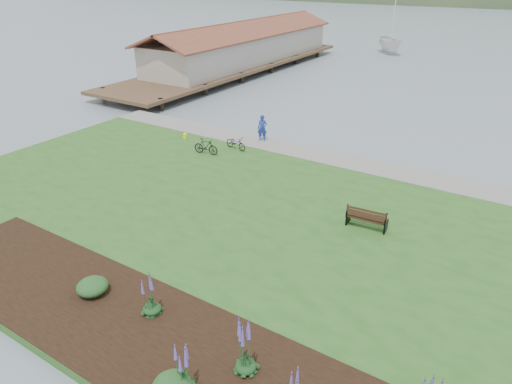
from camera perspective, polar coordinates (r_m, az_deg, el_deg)
ground at (r=22.59m, az=1.64°, el=-2.10°), size 600.00×600.00×0.00m
lawn at (r=21.01m, az=-1.17°, el=-3.81°), size 34.00×20.00×0.40m
shoreline_path at (r=28.02m, az=8.95°, el=4.35°), size 34.00×2.20×0.03m
garden_bed at (r=14.51m, az=-8.75°, el=-19.45°), size 24.00×4.40×0.04m
pier_pavilion at (r=54.44m, az=-1.62°, el=17.74°), size 8.00×36.00×5.40m
park_bench at (r=20.47m, az=13.67°, el=-3.14°), size 1.80×0.85×1.08m
person at (r=30.09m, az=0.80°, el=8.25°), size 0.88×0.75×2.04m
bicycle_a at (r=28.86m, az=-2.54°, el=6.17°), size 0.83×1.68×0.84m
bicycle_b at (r=28.18m, az=-6.29°, el=5.67°), size 0.69×1.67×0.97m
sailboat at (r=68.38m, az=16.32°, el=16.27°), size 13.86×13.88×25.71m
pannier at (r=31.15m, az=-8.85°, el=6.93°), size 0.32×0.38×0.34m
echium_0 at (r=13.11m, az=-9.14°, el=-21.24°), size 0.62×0.62×1.77m
echium_1 at (r=13.25m, az=-1.33°, el=-18.65°), size 0.62×0.62×2.19m
echium_4 at (r=15.63m, az=-13.04°, el=-12.68°), size 0.62×0.62×1.76m
shrub_0 at (r=17.26m, az=-19.78°, el=-11.06°), size 1.10×1.10×0.55m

